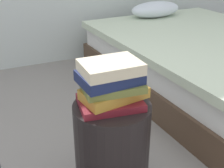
{
  "coord_description": "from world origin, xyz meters",
  "views": [
    {
      "loc": [
        -0.5,
        -1.07,
        1.17
      ],
      "look_at": [
        0.0,
        0.0,
        0.61
      ],
      "focal_mm": 48.05,
      "sensor_mm": 36.0,
      "label": 1
    }
  ],
  "objects_px": {
    "bed": "(205,60)",
    "side_table": "(112,150)",
    "book_olive": "(112,86)",
    "book_navy": "(110,77)",
    "book_ochre": "(114,94)",
    "book_cream": "(111,67)",
    "book_maroon": "(110,103)"
  },
  "relations": [
    {
      "from": "book_ochre",
      "to": "book_navy",
      "type": "distance_m",
      "value": 0.08
    },
    {
      "from": "side_table",
      "to": "book_cream",
      "type": "xyz_separation_m",
      "value": [
        -0.01,
        -0.0,
        0.44
      ]
    },
    {
      "from": "bed",
      "to": "book_olive",
      "type": "distance_m",
      "value": 1.58
    },
    {
      "from": "bed",
      "to": "book_navy",
      "type": "xyz_separation_m",
      "value": [
        -1.29,
        -0.83,
        0.41
      ]
    },
    {
      "from": "side_table",
      "to": "book_olive",
      "type": "distance_m",
      "value": 0.35
    },
    {
      "from": "side_table",
      "to": "book_olive",
      "type": "bearing_deg",
      "value": 160.78
    },
    {
      "from": "bed",
      "to": "side_table",
      "type": "height_order",
      "value": "bed"
    },
    {
      "from": "side_table",
      "to": "book_navy",
      "type": "bearing_deg",
      "value": 150.86
    },
    {
      "from": "book_ochre",
      "to": "bed",
      "type": "bearing_deg",
      "value": 25.49
    },
    {
      "from": "book_ochre",
      "to": "book_cream",
      "type": "height_order",
      "value": "book_cream"
    },
    {
      "from": "side_table",
      "to": "book_ochre",
      "type": "xyz_separation_m",
      "value": [
        0.01,
        -0.0,
        0.31
      ]
    },
    {
      "from": "side_table",
      "to": "book_maroon",
      "type": "xyz_separation_m",
      "value": [
        -0.01,
        -0.0,
        0.27
      ]
    },
    {
      "from": "book_maroon",
      "to": "book_olive",
      "type": "distance_m",
      "value": 0.08
    },
    {
      "from": "book_olive",
      "to": "book_cream",
      "type": "xyz_separation_m",
      "value": [
        -0.01,
        -0.0,
        0.09
      ]
    },
    {
      "from": "side_table",
      "to": "book_ochre",
      "type": "relative_size",
      "value": 1.78
    },
    {
      "from": "book_maroon",
      "to": "book_cream",
      "type": "height_order",
      "value": "book_cream"
    },
    {
      "from": "book_maroon",
      "to": "book_navy",
      "type": "bearing_deg",
      "value": 97.83
    },
    {
      "from": "book_maroon",
      "to": "book_ochre",
      "type": "bearing_deg",
      "value": 6.18
    },
    {
      "from": "book_maroon",
      "to": "book_navy",
      "type": "xyz_separation_m",
      "value": [
        0.0,
        0.01,
        0.12
      ]
    },
    {
      "from": "side_table",
      "to": "book_ochre",
      "type": "height_order",
      "value": "book_ochre"
    },
    {
      "from": "book_maroon",
      "to": "book_ochre",
      "type": "distance_m",
      "value": 0.05
    },
    {
      "from": "book_maroon",
      "to": "book_navy",
      "type": "height_order",
      "value": "book_navy"
    },
    {
      "from": "book_ochre",
      "to": "book_navy",
      "type": "xyz_separation_m",
      "value": [
        -0.02,
        0.01,
        0.08
      ]
    },
    {
      "from": "book_navy",
      "to": "book_maroon",
      "type": "bearing_deg",
      "value": -93.22
    },
    {
      "from": "bed",
      "to": "side_table",
      "type": "bearing_deg",
      "value": -149.6
    },
    {
      "from": "book_ochre",
      "to": "book_navy",
      "type": "bearing_deg",
      "value": 149.96
    },
    {
      "from": "book_cream",
      "to": "book_navy",
      "type": "bearing_deg",
      "value": 108.84
    },
    {
      "from": "book_ochre",
      "to": "book_navy",
      "type": "relative_size",
      "value": 1.09
    },
    {
      "from": "book_ochre",
      "to": "book_olive",
      "type": "xyz_separation_m",
      "value": [
        -0.01,
        0.0,
        0.04
      ]
    },
    {
      "from": "book_cream",
      "to": "book_maroon",
      "type": "bearing_deg",
      "value": 175.1
    },
    {
      "from": "book_olive",
      "to": "book_navy",
      "type": "bearing_deg",
      "value": 155.29
    },
    {
      "from": "side_table",
      "to": "book_navy",
      "type": "distance_m",
      "value": 0.39
    }
  ]
}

